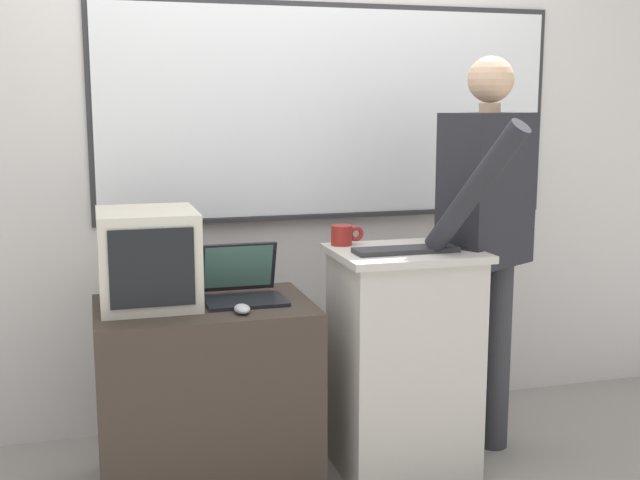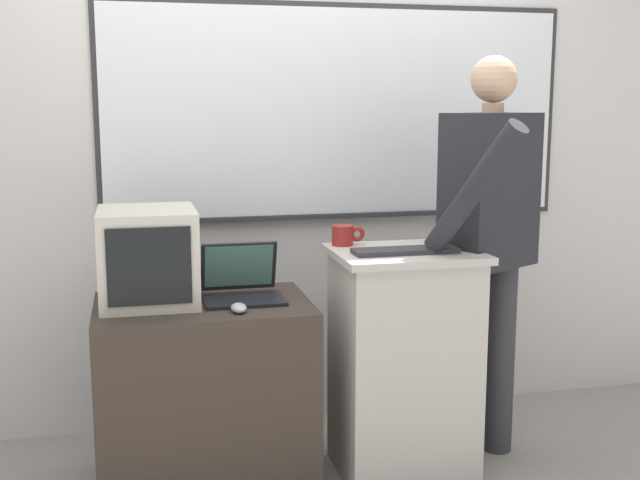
# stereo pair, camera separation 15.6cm
# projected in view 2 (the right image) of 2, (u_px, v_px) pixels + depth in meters

# --- Properties ---
(back_wall) EXTENTS (6.40, 0.17, 2.87)m
(back_wall) POSITION_uv_depth(u_px,v_px,m) (278.00, 127.00, 3.84)
(back_wall) COLOR silver
(back_wall) RESTS_ON ground_plane
(lectern_podium) EXTENTS (0.59, 0.49, 0.96)m
(lectern_podium) POSITION_uv_depth(u_px,v_px,m) (403.00, 362.00, 3.34)
(lectern_podium) COLOR #BCB7AD
(lectern_podium) RESTS_ON ground_plane
(side_desk) EXTENTS (0.85, 0.58, 0.76)m
(side_desk) POSITION_uv_depth(u_px,v_px,m) (205.00, 394.00, 3.25)
(side_desk) COLOR #382D26
(side_desk) RESTS_ON ground_plane
(person_presenter) EXTENTS (0.60, 0.72, 1.74)m
(person_presenter) POSITION_uv_depth(u_px,v_px,m) (489.00, 232.00, 3.38)
(person_presenter) COLOR #333338
(person_presenter) RESTS_ON ground_plane
(laptop) EXTENTS (0.32, 0.30, 0.22)m
(laptop) POSITION_uv_depth(u_px,v_px,m) (241.00, 283.00, 3.26)
(laptop) COLOR black
(laptop) RESTS_ON side_desk
(wireless_keyboard) EXTENTS (0.42, 0.12, 0.02)m
(wireless_keyboard) POSITION_uv_depth(u_px,v_px,m) (405.00, 251.00, 3.19)
(wireless_keyboard) COLOR #2D2D30
(wireless_keyboard) RESTS_ON lectern_podium
(computer_mouse_by_laptop) EXTENTS (0.06, 0.10, 0.03)m
(computer_mouse_by_laptop) POSITION_uv_depth(u_px,v_px,m) (239.00, 308.00, 3.04)
(computer_mouse_by_laptop) COLOR #BCBCC1
(computer_mouse_by_laptop) RESTS_ON side_desk
(computer_mouse_by_keyboard) EXTENTS (0.06, 0.10, 0.03)m
(computer_mouse_by_keyboard) POSITION_uv_depth(u_px,v_px,m) (468.00, 246.00, 3.25)
(computer_mouse_by_keyboard) COLOR black
(computer_mouse_by_keyboard) RESTS_ON lectern_podium
(crt_monitor) EXTENTS (0.38, 0.43, 0.37)m
(crt_monitor) POSITION_uv_depth(u_px,v_px,m) (148.00, 256.00, 3.17)
(crt_monitor) COLOR beige
(crt_monitor) RESTS_ON side_desk
(coffee_mug) EXTENTS (0.14, 0.09, 0.08)m
(coffee_mug) POSITION_uv_depth(u_px,v_px,m) (344.00, 235.00, 3.37)
(coffee_mug) COLOR maroon
(coffee_mug) RESTS_ON lectern_podium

